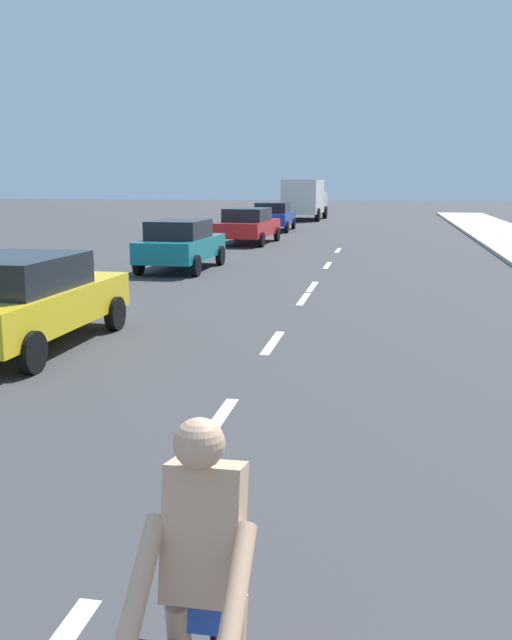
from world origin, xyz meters
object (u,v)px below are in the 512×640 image
parked_car_blue (273,216)px  delivery_truck (305,198)px  parked_car_teal (181,243)px  parked_car_red (248,225)px  parked_car_yellow (23,298)px  cyclist (188,638)px

parked_car_blue → delivery_truck: 11.22m
parked_car_teal → delivery_truck: (0.56, 28.79, 0.67)m
parked_car_red → delivery_truck: (0.27, 19.30, 0.66)m
parked_car_yellow → parked_car_teal: size_ratio=1.08×
parked_car_red → parked_car_blue: 8.10m
cyclist → parked_car_red: size_ratio=0.39×
parked_car_red → delivery_truck: size_ratio=0.74×
parked_car_yellow → parked_car_red: bearing=91.3°
parked_car_teal → parked_car_blue: size_ratio=0.94×
parked_car_teal → parked_car_blue: (0.11, 17.60, 0.00)m
cyclist → parked_car_teal: cyclist is taller
parked_car_teal → parked_car_blue: 17.60m
delivery_truck → parked_car_red: bearing=-88.5°
cyclist → parked_car_teal: size_ratio=0.43×
parked_car_teal → delivery_truck: bearing=90.1°
cyclist → parked_car_yellow: (-5.17, 8.01, 0.01)m
parked_car_red → parked_car_yellow: bearing=-86.5°
parked_car_yellow → parked_car_teal: (-0.37, 10.49, -0.00)m
cyclist → parked_car_blue: (-5.42, 36.10, 0.01)m
parked_car_yellow → parked_car_blue: 28.10m
parked_car_red → parked_car_teal: bearing=-88.5°
parked_car_yellow → parked_car_teal: bearing=93.0°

